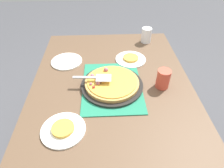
{
  "coord_description": "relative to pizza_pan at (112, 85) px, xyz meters",
  "views": [
    {
      "loc": [
        -0.92,
        0.04,
        1.56
      ],
      "look_at": [
        0.0,
        0.0,
        0.77
      ],
      "focal_mm": 31.77,
      "sensor_mm": 36.0,
      "label": 1
    }
  ],
  "objects": [
    {
      "name": "ground_plane",
      "position": [
        0.0,
        0.0,
        -0.76
      ],
      "size": [
        8.0,
        8.0,
        0.0
      ],
      "primitive_type": "plane",
      "color": "#4C4C51"
    },
    {
      "name": "dining_table",
      "position": [
        0.0,
        0.0,
        -0.12
      ],
      "size": [
        1.4,
        1.0,
        0.75
      ],
      "color": "brown",
      "rests_on": "ground_plane"
    },
    {
      "name": "placemat",
      "position": [
        0.0,
        0.0,
        -0.01
      ],
      "size": [
        0.48,
        0.36,
        0.01
      ],
      "primitive_type": "cube",
      "color": "#237F5B",
      "rests_on": "dining_table"
    },
    {
      "name": "pizza_pan",
      "position": [
        0.0,
        0.0,
        0.0
      ],
      "size": [
        0.38,
        0.38,
        0.01
      ],
      "primitive_type": "cylinder",
      "color": "black",
      "rests_on": "placemat"
    },
    {
      "name": "pizza",
      "position": [
        0.0,
        0.0,
        0.02
      ],
      "size": [
        0.33,
        0.33,
        0.05
      ],
      "color": "tan",
      "rests_on": "pizza_pan"
    },
    {
      "name": "plate_near_left",
      "position": [
        0.29,
        -0.15,
        -0.01
      ],
      "size": [
        0.22,
        0.22,
        0.01
      ],
      "primitive_type": "cylinder",
      "color": "white",
      "rests_on": "dining_table"
    },
    {
      "name": "plate_far_right",
      "position": [
        -0.32,
        0.25,
        -0.01
      ],
      "size": [
        0.22,
        0.22,
        0.01
      ],
      "primitive_type": "cylinder",
      "color": "white",
      "rests_on": "dining_table"
    },
    {
      "name": "plate_side",
      "position": [
        0.28,
        0.31,
        -0.01
      ],
      "size": [
        0.22,
        0.22,
        0.01
      ],
      "primitive_type": "cylinder",
      "color": "white",
      "rests_on": "dining_table"
    },
    {
      "name": "served_slice_left",
      "position": [
        0.29,
        -0.15,
        0.01
      ],
      "size": [
        0.11,
        0.11,
        0.02
      ],
      "primitive_type": "cylinder",
      "color": "gold",
      "rests_on": "plate_near_left"
    },
    {
      "name": "served_slice_right",
      "position": [
        -0.32,
        0.25,
        0.01
      ],
      "size": [
        0.11,
        0.11,
        0.02
      ],
      "primitive_type": "cylinder",
      "color": "gold",
      "rests_on": "plate_far_right"
    },
    {
      "name": "cup_near",
      "position": [
        0.55,
        -0.31,
        0.05
      ],
      "size": [
        0.08,
        0.08,
        0.12
      ],
      "primitive_type": "cylinder",
      "color": "white",
      "rests_on": "dining_table"
    },
    {
      "name": "cup_far",
      "position": [
        -0.01,
        -0.31,
        0.05
      ],
      "size": [
        0.08,
        0.08,
        0.12
      ],
      "primitive_type": "cylinder",
      "color": "#E04C38",
      "rests_on": "dining_table"
    },
    {
      "name": "pizza_server",
      "position": [
        0.01,
        0.1,
        0.06
      ],
      "size": [
        0.08,
        0.23,
        0.01
      ],
      "color": "silver",
      "rests_on": "pizza"
    }
  ]
}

